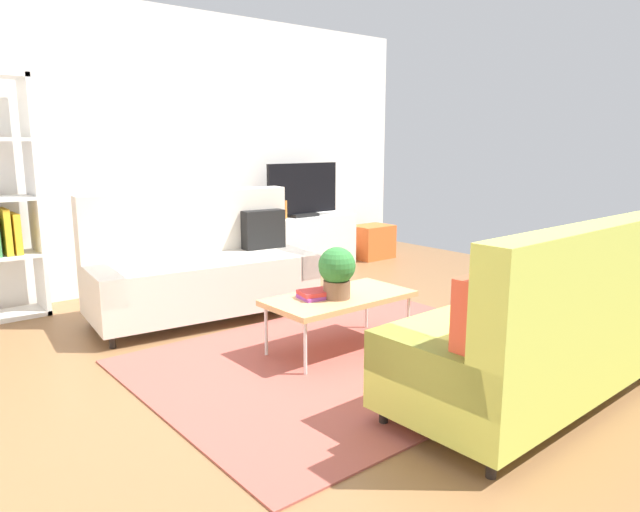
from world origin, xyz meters
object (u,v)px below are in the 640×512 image
storage_trunk (372,242)px  potted_plant (337,271)px  table_book_0 (316,296)px  tv_console (302,242)px  bottle_0 (278,213)px  vase_0 (259,213)px  couch_green (538,333)px  tv (303,191)px  couch_beige (201,268)px  bottle_1 (285,209)px  coffee_table (340,299)px

storage_trunk → potted_plant: size_ratio=1.39×
table_book_0 → tv_console: bearing=54.5°
potted_plant → bottle_0: size_ratio=2.39×
vase_0 → bottle_0: 0.22m
couch_green → vase_0: bearing=78.9°
bottle_0 → tv_console: bearing=6.0°
tv_console → tv: 0.63m
couch_beige → table_book_0: (0.20, -1.36, -0.01)m
storage_trunk → tv: bearing=175.8°
couch_green → potted_plant: couch_green is taller
couch_beige → storage_trunk: (3.01, 0.93, -0.22)m
bottle_1 → bottle_0: bearing=180.0°
couch_green → bottle_1: size_ratio=8.99×
coffee_table → vase_0: vase_0 is taller
couch_beige → tv: size_ratio=1.98×
bottle_1 → coffee_table: bearing=-117.6°
couch_green → potted_plant: bearing=102.6°
tv_console → potted_plant: 2.97m
tv → table_book_0: size_ratio=4.17×
vase_0 → potted_plant: bearing=-111.8°
tv_console → table_book_0: size_ratio=5.83×
storage_trunk → table_book_0: table_book_0 is taller
tv_console → bottle_1: (-0.28, -0.04, 0.43)m
couch_beige → storage_trunk: size_ratio=3.81×
couch_beige → potted_plant: 1.50m
couch_green → coffee_table: size_ratio=1.75×
storage_trunk → vase_0: vase_0 is taller
tv_console → bottle_1: 0.51m
coffee_table → potted_plant: bearing=-147.3°
vase_0 → bottle_1: (0.30, -0.09, 0.03)m
storage_trunk → couch_green: bearing=-121.9°
vase_0 → tv_console: bearing=-4.9°
bottle_0 → table_book_0: bearing=-119.4°
potted_plant → bottle_0: bottle_0 is taller
tv → bottle_1: tv is taller
tv → tv_console: bearing=90.0°
tv_console → storage_trunk: tv_console is taller
table_book_0 → tv: bearing=54.3°
couch_green → storage_trunk: (2.35, 3.77, -0.23)m
couch_green → table_book_0: (-0.46, 1.48, -0.01)m
coffee_table → bottle_0: (1.15, 2.41, 0.33)m
coffee_table → tv: bearing=57.8°
couch_beige → bottle_0: couch_beige is taller
coffee_table → bottle_0: bottle_0 is taller
tv_console → couch_green: bearing=-107.9°
potted_plant → vase_0: bearing=68.2°
storage_trunk → bottle_1: bottle_1 is taller
tv → table_book_0: bearing=-125.7°
tv_console → tv: tv is taller
couch_beige → tv: tv is taller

